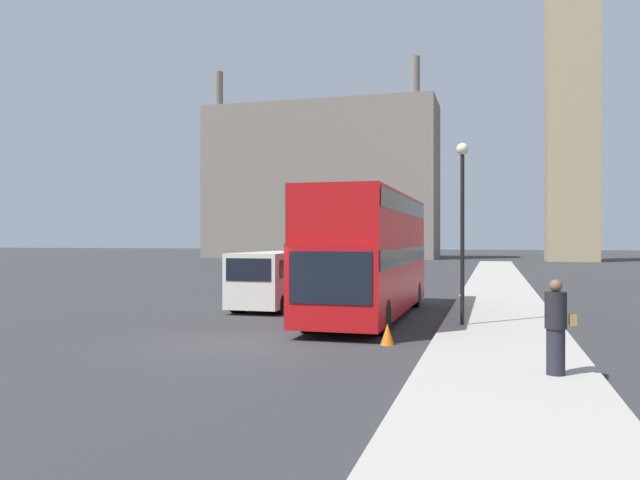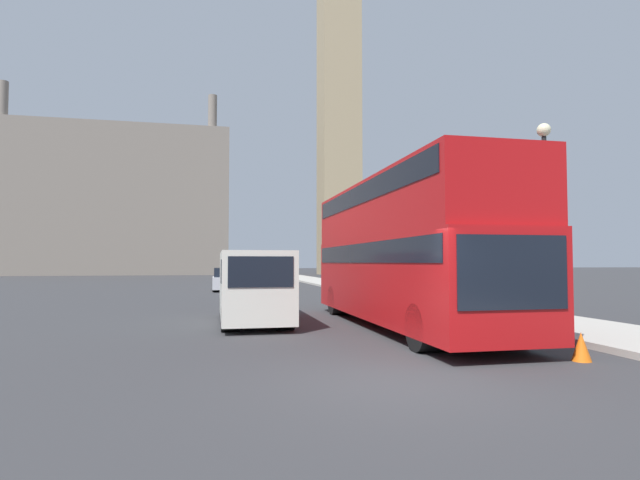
% 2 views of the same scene
% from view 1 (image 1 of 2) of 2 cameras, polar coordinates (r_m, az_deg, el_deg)
% --- Properties ---
extents(ground_plane, '(300.00, 300.00, 0.00)m').
position_cam_1_polar(ground_plane, '(16.50, -7.97, -9.35)').
color(ground_plane, '#333335').
extents(sidewalk_strip, '(3.48, 120.00, 0.15)m').
position_cam_1_polar(sidewalk_strip, '(15.16, 16.48, -9.92)').
color(sidewalk_strip, '#ADA89E').
rests_on(sidewalk_strip, ground_plane).
extents(building_block_distant, '(33.43, 10.79, 27.01)m').
position_cam_1_polar(building_block_distant, '(91.41, 0.12, 5.34)').
color(building_block_distant, slate).
rests_on(building_block_distant, ground_plane).
extents(red_double_decker_bus, '(2.58, 10.97, 4.21)m').
position_cam_1_polar(red_double_decker_bus, '(21.53, 4.60, -0.86)').
color(red_double_decker_bus, '#B71114').
rests_on(red_double_decker_bus, ground_plane).
extents(white_van, '(2.01, 5.48, 2.19)m').
position_cam_1_polar(white_van, '(24.48, -4.24, -3.49)').
color(white_van, silver).
rests_on(white_van, ground_plane).
extents(pedestrian, '(0.56, 0.40, 1.80)m').
position_cam_1_polar(pedestrian, '(12.64, 20.78, -7.46)').
color(pedestrian, '#23232D').
rests_on(pedestrian, sidewalk_strip).
extents(street_lamp, '(0.36, 0.36, 5.43)m').
position_cam_1_polar(street_lamp, '(19.13, 12.89, 3.19)').
color(street_lamp, black).
rests_on(street_lamp, sidewalk_strip).
extents(parked_sedan, '(1.80, 4.68, 1.51)m').
position_cam_1_polar(parked_sedan, '(42.23, 3.67, -2.67)').
color(parked_sedan, silver).
rests_on(parked_sedan, ground_plane).
extents(traffic_cone, '(0.36, 0.36, 0.55)m').
position_cam_1_polar(traffic_cone, '(16.17, 6.18, -8.56)').
color(traffic_cone, orange).
rests_on(traffic_cone, ground_plane).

